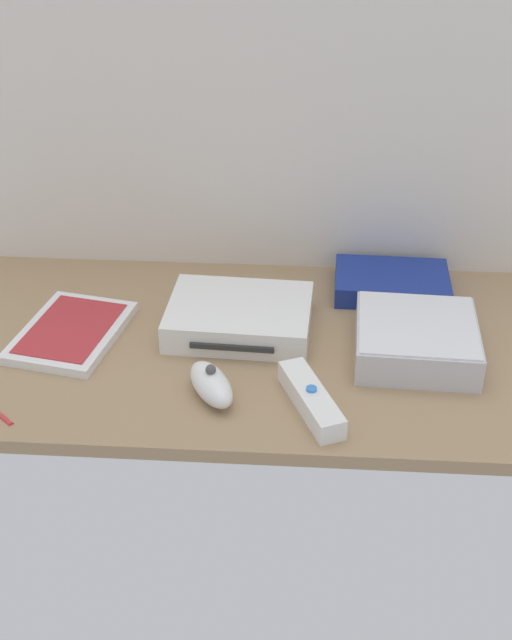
# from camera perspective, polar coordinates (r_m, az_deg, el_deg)

# --- Properties ---
(ground_plane) EXTENTS (1.00, 0.48, 0.02)m
(ground_plane) POSITION_cam_1_polar(r_m,az_deg,el_deg) (1.24, 0.00, -1.96)
(ground_plane) COLOR #9E7F5B
(ground_plane) RESTS_ON ground
(back_wall) EXTENTS (1.10, 0.01, 0.64)m
(back_wall) POSITION_cam_1_polar(r_m,az_deg,el_deg) (1.32, 0.74, 16.17)
(back_wall) COLOR silver
(back_wall) RESTS_ON ground
(game_console) EXTENTS (0.22, 0.17, 0.04)m
(game_console) POSITION_cam_1_polar(r_m,az_deg,el_deg) (1.25, -1.13, 0.21)
(game_console) COLOR white
(game_console) RESTS_ON ground_plane
(mini_computer) EXTENTS (0.18, 0.18, 0.05)m
(mini_computer) POSITION_cam_1_polar(r_m,az_deg,el_deg) (1.21, 10.79, -1.29)
(mini_computer) COLOR silver
(mini_computer) RESTS_ON ground_plane
(game_case) EXTENTS (0.17, 0.21, 0.02)m
(game_case) POSITION_cam_1_polar(r_m,az_deg,el_deg) (1.27, -12.41, -0.81)
(game_case) COLOR white
(game_case) RESTS_ON ground_plane
(network_router) EXTENTS (0.18, 0.13, 0.03)m
(network_router) POSITION_cam_1_polar(r_m,az_deg,el_deg) (1.37, 9.17, 2.48)
(network_router) COLOR navy
(network_router) RESTS_ON ground_plane
(remote_wand) EXTENTS (0.09, 0.15, 0.03)m
(remote_wand) POSITION_cam_1_polar(r_m,az_deg,el_deg) (1.10, 3.75, -5.38)
(remote_wand) COLOR white
(remote_wand) RESTS_ON ground_plane
(remote_nunchuk) EXTENTS (0.09, 0.11, 0.05)m
(remote_nunchuk) POSITION_cam_1_polar(r_m,az_deg,el_deg) (1.12, -3.05, -4.36)
(remote_nunchuk) COLOR white
(remote_nunchuk) RESTS_ON ground_plane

